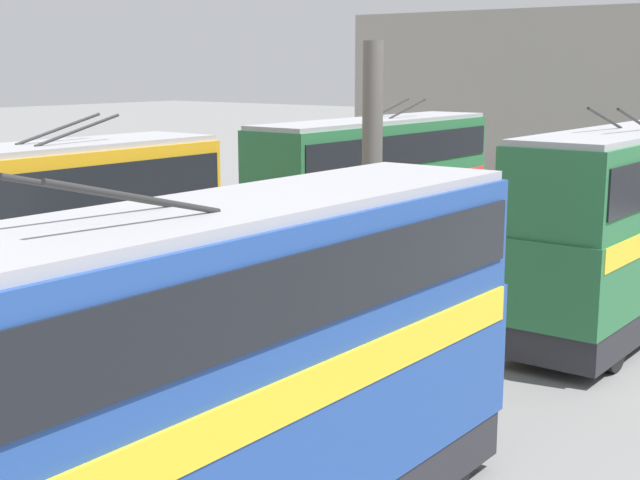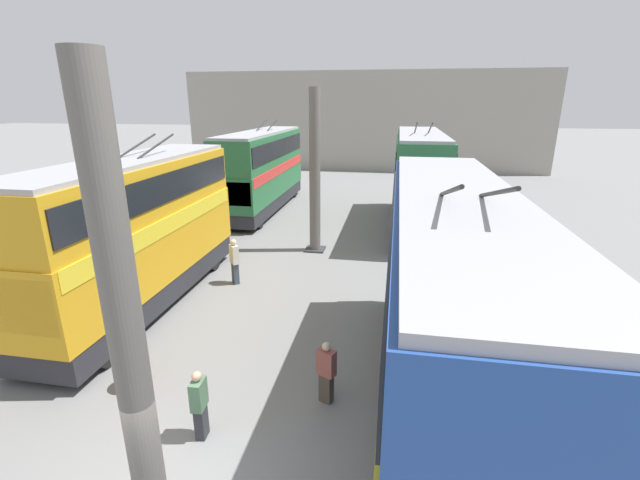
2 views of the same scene
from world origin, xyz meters
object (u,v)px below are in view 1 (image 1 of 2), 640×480
at_px(bus_left_near, 215,379).
at_px(bus_right_mid, 376,181).
at_px(person_by_left_row, 90,479).
at_px(bus_right_near, 28,243).
at_px(bus_left_far, 632,215).
at_px(person_by_right_row, 180,322).

height_order(bus_left_near, bus_right_mid, bus_left_near).
bearing_deg(person_by_left_row, bus_right_near, 84.73).
xyz_separation_m(bus_right_mid, person_by_left_row, (-17.78, -7.03, -1.99)).
bearing_deg(person_by_left_row, bus_left_far, 14.76).
height_order(bus_right_near, person_by_left_row, bus_right_near).
bearing_deg(bus_right_near, bus_right_mid, -0.00).
height_order(bus_right_mid, person_by_left_row, bus_right_mid).
xyz_separation_m(bus_left_far, person_by_right_row, (-9.31, 7.08, -1.98)).
xyz_separation_m(bus_right_near, person_by_left_row, (-3.95, -7.03, -2.02)).
bearing_deg(person_by_right_row, person_by_left_row, 85.37).
distance_m(bus_right_mid, person_by_right_row, 12.05).
bearing_deg(person_by_left_row, person_by_right_row, 60.60).
distance_m(bus_right_mid, person_by_left_row, 19.22).
distance_m(bus_right_near, person_by_right_row, 3.81).
height_order(bus_left_far, person_by_left_row, bus_left_far).
distance_m(bus_left_near, bus_left_far, 15.39).
bearing_deg(bus_left_far, bus_left_near, 180.00).
relative_size(bus_left_far, bus_right_near, 1.11).
distance_m(bus_left_near, bus_right_near, 10.33).
bearing_deg(person_by_right_row, bus_right_near, 0.16).
height_order(bus_right_near, bus_right_mid, bus_right_near).
bearing_deg(bus_right_mid, bus_left_near, -151.63).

